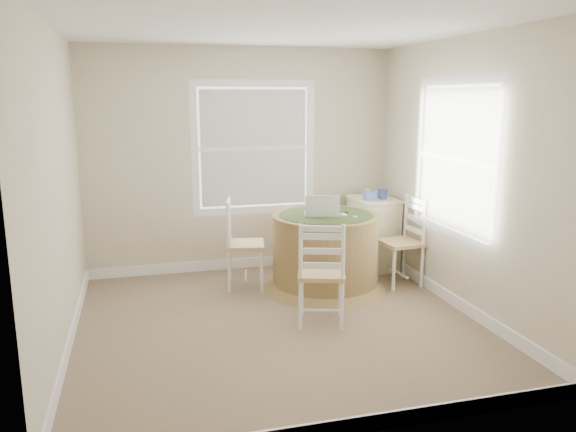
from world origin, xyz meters
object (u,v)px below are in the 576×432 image
object	(u,v)px
chair_near	(321,273)
chair_left	(245,244)
chair_right	(400,242)
corner_chest	(372,233)
laptop	(322,213)
round_table	(325,249)

from	to	relation	value
chair_near	chair_left	bearing A→B (deg)	-50.20
chair_near	chair_right	world-z (taller)	same
chair_left	chair_right	bearing A→B (deg)	-91.22
chair_right	corner_chest	bearing A→B (deg)	179.27
chair_near	laptop	bearing A→B (deg)	-90.17
round_table	chair_near	distance (m)	0.96
round_table	chair_left	size ratio (longest dim) A/B	1.39
laptop	corner_chest	world-z (taller)	laptop
round_table	chair_right	size ratio (longest dim) A/B	1.39
chair_near	laptop	distance (m)	0.97
chair_right	laptop	size ratio (longest dim) A/B	2.23
corner_chest	chair_right	bearing A→B (deg)	-87.53
round_table	chair_right	world-z (taller)	chair_right
chair_right	chair_near	bearing A→B (deg)	-59.61
round_table	chair_right	xyz separation A→B (m)	(0.84, -0.06, 0.03)
chair_left	corner_chest	bearing A→B (deg)	-68.95
chair_left	corner_chest	world-z (taller)	chair_left
round_table	chair_near	xyz separation A→B (m)	(-0.34, -0.90, 0.03)
round_table	chair_left	xyz separation A→B (m)	(-0.81, 0.30, 0.03)
chair_near	corner_chest	xyz separation A→B (m)	(1.14, 1.48, -0.04)
chair_near	chair_right	size ratio (longest dim) A/B	1.00
chair_near	laptop	xyz separation A→B (m)	(0.28, 0.85, 0.38)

